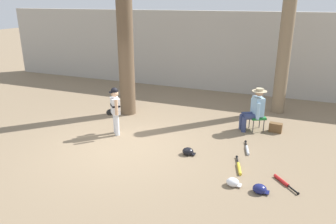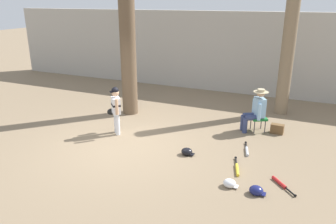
# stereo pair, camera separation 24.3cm
# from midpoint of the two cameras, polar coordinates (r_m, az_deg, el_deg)

# --- Properties ---
(ground_plane) EXTENTS (60.00, 60.00, 0.00)m
(ground_plane) POSITION_cam_midpoint_polar(r_m,az_deg,el_deg) (8.23, -6.96, -5.91)
(ground_plane) COLOR #7F6B51
(concrete_back_wall) EXTENTS (18.00, 0.36, 3.06)m
(concrete_back_wall) POSITION_cam_midpoint_polar(r_m,az_deg,el_deg) (13.19, 6.46, 10.62)
(concrete_back_wall) COLOR #ADA89E
(concrete_back_wall) RESTS_ON ground
(tree_near_player) EXTENTS (0.74, 0.74, 6.06)m
(tree_near_player) POSITION_cam_midpoint_polar(r_m,az_deg,el_deg) (10.00, -6.45, 14.41)
(tree_near_player) COLOR brown
(tree_near_player) RESTS_ON ground
(tree_behind_spectator) EXTENTS (0.58, 0.58, 4.53)m
(tree_behind_spectator) POSITION_cam_midpoint_polar(r_m,az_deg,el_deg) (10.65, 20.88, 9.93)
(tree_behind_spectator) COLOR #7F6B51
(tree_behind_spectator) RESTS_ON ground
(young_ballplayer) EXTENTS (0.56, 0.47, 1.31)m
(young_ballplayer) POSITION_cam_midpoint_polar(r_m,az_deg,el_deg) (8.74, -8.39, 0.81)
(young_ballplayer) COLOR white
(young_ballplayer) RESTS_ON ground
(folding_stool) EXTENTS (0.54, 0.54, 0.41)m
(folding_stool) POSITION_cam_midpoint_polar(r_m,az_deg,el_deg) (9.31, 16.30, -1.10)
(folding_stool) COLOR #196B2D
(folding_stool) RESTS_ON ground
(seated_spectator) EXTENTS (0.66, 0.56, 1.20)m
(seated_spectator) POSITION_cam_midpoint_polar(r_m,az_deg,el_deg) (9.18, 15.89, 0.49)
(seated_spectator) COLOR navy
(seated_spectator) RESTS_ON ground
(handbag_beside_stool) EXTENTS (0.35, 0.21, 0.26)m
(handbag_beside_stool) POSITION_cam_midpoint_polar(r_m,az_deg,el_deg) (9.38, 19.30, -2.81)
(handbag_beside_stool) COLOR brown
(handbag_beside_stool) RESTS_ON ground
(bat_aluminum_silver) EXTENTS (0.24, 0.74, 0.07)m
(bat_aluminum_silver) POSITION_cam_midpoint_polar(r_m,az_deg,el_deg) (8.12, 14.50, -6.52)
(bat_aluminum_silver) COLOR #B7BCC6
(bat_aluminum_silver) RESTS_ON ground
(bat_red_barrel) EXTENTS (0.51, 0.58, 0.07)m
(bat_red_barrel) POSITION_cam_midpoint_polar(r_m,az_deg,el_deg) (6.95, 20.16, -11.74)
(bat_red_barrel) COLOR red
(bat_red_barrel) RESTS_ON ground
(bat_yellow_trainer) EXTENTS (0.28, 0.80, 0.07)m
(bat_yellow_trainer) POSITION_cam_midpoint_polar(r_m,az_deg,el_deg) (7.26, 12.97, -9.60)
(bat_yellow_trainer) COLOR yellow
(bat_yellow_trainer) RESTS_ON ground
(batting_helmet_black) EXTENTS (0.31, 0.24, 0.18)m
(batting_helmet_black) POSITION_cam_midpoint_polar(r_m,az_deg,el_deg) (7.71, 4.24, -6.96)
(batting_helmet_black) COLOR black
(batting_helmet_black) RESTS_ON ground
(batting_helmet_white) EXTENTS (0.30, 0.23, 0.17)m
(batting_helmet_white) POSITION_cam_midpoint_polar(r_m,az_deg,el_deg) (6.62, 11.82, -12.15)
(batting_helmet_white) COLOR silver
(batting_helmet_white) RESTS_ON ground
(batting_helmet_navy) EXTENTS (0.31, 0.24, 0.18)m
(batting_helmet_navy) POSITION_cam_midpoint_polar(r_m,az_deg,el_deg) (6.51, 16.30, -13.08)
(batting_helmet_navy) COLOR navy
(batting_helmet_navy) RESTS_ON ground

